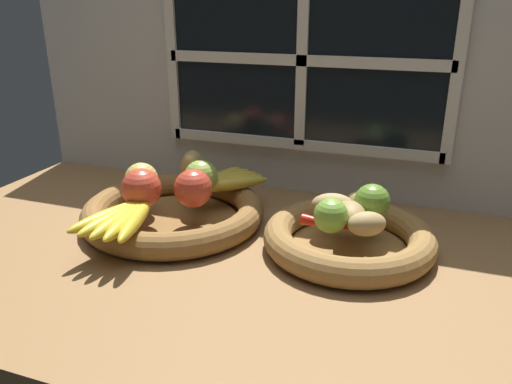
{
  "coord_description": "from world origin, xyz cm",
  "views": [
    {
      "loc": [
        28.6,
        -81.97,
        43.37
      ],
      "look_at": [
        -1.47,
        1.75,
        9.23
      ],
      "focal_mm": 35.21,
      "sensor_mm": 36.0,
      "label": 1
    }
  ],
  "objects_px": {
    "apple_golden_left": "(141,179)",
    "lime_near": "(331,216)",
    "pear_brown": "(193,170)",
    "banana_bunch_back": "(226,181)",
    "potato_oblong": "(333,205)",
    "apple_green_back": "(201,177)",
    "banana_bunch_front": "(123,217)",
    "potato_small": "(367,224)",
    "apple_red_front": "(141,188)",
    "potato_back": "(366,204)",
    "apple_red_right": "(193,188)",
    "fruit_bowl_right": "(349,238)",
    "chili_pepper": "(339,226)",
    "fruit_bowl_left": "(174,212)",
    "lime_far": "(372,202)",
    "potato_large": "(350,214)"
  },
  "relations": [
    {
      "from": "banana_bunch_front",
      "to": "potato_small",
      "type": "height_order",
      "value": "potato_small"
    },
    {
      "from": "fruit_bowl_left",
      "to": "potato_small",
      "type": "distance_m",
      "value": 0.4
    },
    {
      "from": "lime_far",
      "to": "chili_pepper",
      "type": "bearing_deg",
      "value": -121.14
    },
    {
      "from": "apple_red_front",
      "to": "fruit_bowl_right",
      "type": "bearing_deg",
      "value": 7.85
    },
    {
      "from": "fruit_bowl_right",
      "to": "potato_small",
      "type": "distance_m",
      "value": 0.07
    },
    {
      "from": "fruit_bowl_right",
      "to": "lime_far",
      "type": "height_order",
      "value": "lime_far"
    },
    {
      "from": "banana_bunch_back",
      "to": "potato_small",
      "type": "bearing_deg",
      "value": -23.53
    },
    {
      "from": "potato_oblong",
      "to": "lime_near",
      "type": "distance_m",
      "value": 0.07
    },
    {
      "from": "chili_pepper",
      "to": "fruit_bowl_left",
      "type": "bearing_deg",
      "value": -179.12
    },
    {
      "from": "apple_green_back",
      "to": "apple_red_front",
      "type": "xyz_separation_m",
      "value": [
        -0.07,
        -0.11,
        0.0
      ]
    },
    {
      "from": "apple_red_right",
      "to": "fruit_bowl_right",
      "type": "bearing_deg",
      "value": 3.25
    },
    {
      "from": "apple_red_front",
      "to": "potato_small",
      "type": "height_order",
      "value": "apple_red_front"
    },
    {
      "from": "pear_brown",
      "to": "apple_green_back",
      "type": "bearing_deg",
      "value": -34.31
    },
    {
      "from": "fruit_bowl_left",
      "to": "potato_large",
      "type": "relative_size",
      "value": 4.86
    },
    {
      "from": "apple_golden_left",
      "to": "lime_near",
      "type": "relative_size",
      "value": 1.13
    },
    {
      "from": "potato_oblong",
      "to": "apple_green_back",
      "type": "bearing_deg",
      "value": 174.74
    },
    {
      "from": "pear_brown",
      "to": "banana_bunch_front",
      "type": "xyz_separation_m",
      "value": [
        -0.04,
        -0.21,
        -0.03
      ]
    },
    {
      "from": "fruit_bowl_left",
      "to": "potato_back",
      "type": "distance_m",
      "value": 0.39
    },
    {
      "from": "apple_golden_left",
      "to": "chili_pepper",
      "type": "height_order",
      "value": "apple_golden_left"
    },
    {
      "from": "banana_bunch_front",
      "to": "potato_large",
      "type": "distance_m",
      "value": 0.41
    },
    {
      "from": "lime_far",
      "to": "chili_pepper",
      "type": "relative_size",
      "value": 0.49
    },
    {
      "from": "fruit_bowl_right",
      "to": "pear_brown",
      "type": "relative_size",
      "value": 3.71
    },
    {
      "from": "chili_pepper",
      "to": "banana_bunch_front",
      "type": "bearing_deg",
      "value": -158.13
    },
    {
      "from": "apple_red_front",
      "to": "potato_back",
      "type": "xyz_separation_m",
      "value": [
        0.42,
        0.1,
        -0.01
      ]
    },
    {
      "from": "fruit_bowl_right",
      "to": "apple_golden_left",
      "type": "distance_m",
      "value": 0.44
    },
    {
      "from": "fruit_bowl_right",
      "to": "potato_oblong",
      "type": "xyz_separation_m",
      "value": [
        -0.04,
        0.03,
        0.05
      ]
    },
    {
      "from": "apple_red_front",
      "to": "potato_oblong",
      "type": "xyz_separation_m",
      "value": [
        0.36,
        0.08,
        -0.02
      ]
    },
    {
      "from": "pear_brown",
      "to": "chili_pepper",
      "type": "distance_m",
      "value": 0.36
    },
    {
      "from": "apple_golden_left",
      "to": "potato_oblong",
      "type": "relative_size",
      "value": 0.87
    },
    {
      "from": "potato_small",
      "to": "lime_near",
      "type": "height_order",
      "value": "lime_near"
    },
    {
      "from": "apple_golden_left",
      "to": "banana_bunch_back",
      "type": "relative_size",
      "value": 0.4
    },
    {
      "from": "apple_golden_left",
      "to": "pear_brown",
      "type": "distance_m",
      "value": 0.11
    },
    {
      "from": "apple_red_right",
      "to": "potato_back",
      "type": "relative_size",
      "value": 0.92
    },
    {
      "from": "apple_red_right",
      "to": "pear_brown",
      "type": "xyz_separation_m",
      "value": [
        -0.05,
        0.09,
        0.0
      ]
    },
    {
      "from": "apple_golden_left",
      "to": "banana_bunch_front",
      "type": "bearing_deg",
      "value": -71.51
    },
    {
      "from": "banana_bunch_front",
      "to": "lime_near",
      "type": "relative_size",
      "value": 3.21
    },
    {
      "from": "pear_brown",
      "to": "lime_near",
      "type": "xyz_separation_m",
      "value": [
        0.32,
        -0.12,
        -0.01
      ]
    },
    {
      "from": "fruit_bowl_right",
      "to": "apple_red_front",
      "type": "xyz_separation_m",
      "value": [
        -0.4,
        -0.05,
        0.07
      ]
    },
    {
      "from": "potato_small",
      "to": "potato_back",
      "type": "relative_size",
      "value": 0.83
    },
    {
      "from": "lime_near",
      "to": "chili_pepper",
      "type": "xyz_separation_m",
      "value": [
        0.01,
        0.01,
        -0.02
      ]
    },
    {
      "from": "pear_brown",
      "to": "banana_bunch_back",
      "type": "xyz_separation_m",
      "value": [
        0.06,
        0.03,
        -0.03
      ]
    },
    {
      "from": "potato_large",
      "to": "apple_red_front",
      "type": "bearing_deg",
      "value": -172.15
    },
    {
      "from": "potato_small",
      "to": "pear_brown",
      "type": "bearing_deg",
      "value": 164.21
    },
    {
      "from": "banana_bunch_back",
      "to": "potato_large",
      "type": "xyz_separation_m",
      "value": [
        0.29,
        -0.11,
        0.01
      ]
    },
    {
      "from": "apple_green_back",
      "to": "potato_back",
      "type": "height_order",
      "value": "apple_green_back"
    },
    {
      "from": "fruit_bowl_right",
      "to": "chili_pepper",
      "type": "height_order",
      "value": "chili_pepper"
    },
    {
      "from": "lime_near",
      "to": "potato_oblong",
      "type": "bearing_deg",
      "value": 98.65
    },
    {
      "from": "banana_bunch_front",
      "to": "lime_near",
      "type": "bearing_deg",
      "value": 14.86
    },
    {
      "from": "apple_green_back",
      "to": "chili_pepper",
      "type": "distance_m",
      "value": 0.32
    },
    {
      "from": "fruit_bowl_right",
      "to": "potato_oblong",
      "type": "height_order",
      "value": "potato_oblong"
    }
  ]
}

